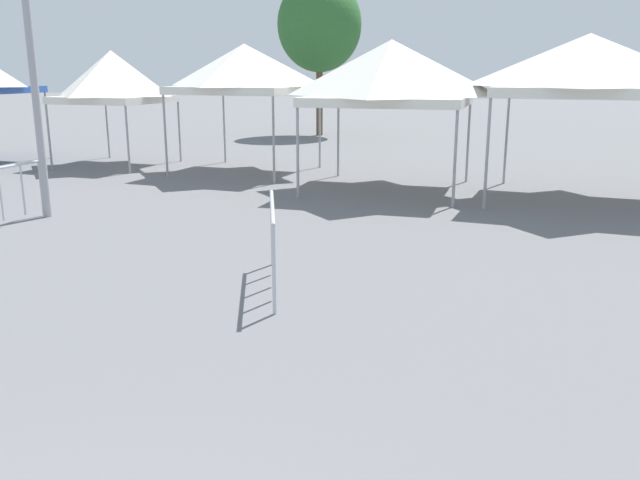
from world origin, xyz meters
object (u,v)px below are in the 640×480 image
(canopy_tent_center, at_px, (112,77))
(canopy_tent_far_right, at_px, (244,69))
(crowd_barrier_by_lift, at_px, (273,230))
(crowd_barrier_mid_lot, at_px, (0,185))
(canopy_tent_behind_left, at_px, (588,65))
(tree_behind_tents_right, at_px, (319,25))
(canopy_tent_behind_center, at_px, (391,73))

(canopy_tent_center, bearing_deg, canopy_tent_far_right, 1.24)
(crowd_barrier_by_lift, height_order, crowd_barrier_mid_lot, same)
(canopy_tent_behind_left, xyz_separation_m, tree_behind_tents_right, (-10.54, 11.98, 1.76))
(canopy_tent_far_right, height_order, tree_behind_tents_right, tree_behind_tents_right)
(canopy_tent_far_right, height_order, canopy_tent_behind_left, canopy_tent_behind_left)
(canopy_tent_behind_left, height_order, crowd_barrier_mid_lot, canopy_tent_behind_left)
(tree_behind_tents_right, distance_m, crowd_barrier_mid_lot, 18.79)
(canopy_tent_behind_center, bearing_deg, canopy_tent_center, 171.86)
(canopy_tent_behind_center, xyz_separation_m, canopy_tent_behind_left, (4.11, 0.18, 0.15))
(canopy_tent_center, relative_size, canopy_tent_far_right, 0.96)
(canopy_tent_far_right, relative_size, canopy_tent_behind_left, 0.95)
(canopy_tent_center, distance_m, canopy_tent_behind_center, 8.67)
(crowd_barrier_by_lift, distance_m, crowd_barrier_mid_lot, 6.04)
(canopy_tent_center, xyz_separation_m, canopy_tent_behind_center, (8.58, -1.23, 0.12))
(tree_behind_tents_right, distance_m, crowd_barrier_by_lift, 21.24)
(canopy_tent_center, distance_m, canopy_tent_far_right, 4.22)
(canopy_tent_behind_center, relative_size, crowd_barrier_mid_lot, 1.79)
(canopy_tent_far_right, bearing_deg, canopy_tent_behind_center, -16.79)
(canopy_tent_behind_center, relative_size, crowd_barrier_by_lift, 1.96)
(tree_behind_tents_right, height_order, crowd_barrier_mid_lot, tree_behind_tents_right)
(canopy_tent_behind_center, relative_size, tree_behind_tents_right, 0.58)
(canopy_tent_far_right, relative_size, tree_behind_tents_right, 0.52)
(canopy_tent_behind_left, distance_m, tree_behind_tents_right, 16.05)
(canopy_tent_center, relative_size, canopy_tent_behind_center, 0.87)
(canopy_tent_behind_center, height_order, canopy_tent_behind_left, canopy_tent_behind_left)
(canopy_tent_far_right, bearing_deg, tree_behind_tents_right, 100.74)
(canopy_tent_behind_left, xyz_separation_m, crowd_barrier_by_lift, (-3.55, -7.71, -2.06))
(canopy_tent_center, relative_size, tree_behind_tents_right, 0.50)
(canopy_tent_behind_left, height_order, tree_behind_tents_right, tree_behind_tents_right)
(canopy_tent_behind_center, bearing_deg, tree_behind_tents_right, 117.85)
(canopy_tent_far_right, xyz_separation_m, crowd_barrier_by_lift, (4.92, -8.84, -2.00))
(canopy_tent_behind_center, bearing_deg, canopy_tent_behind_left, 2.56)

